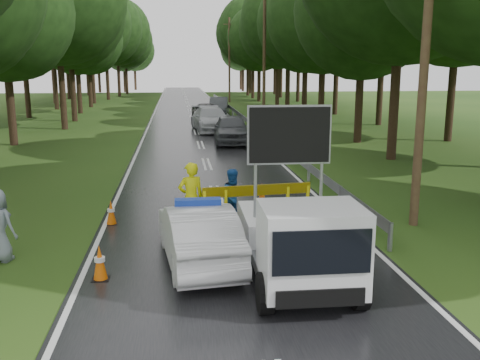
{
  "coord_description": "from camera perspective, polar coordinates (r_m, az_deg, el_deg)",
  "views": [
    {
      "loc": [
        -1.3,
        -11.66,
        4.35
      ],
      "look_at": [
        0.38,
        2.47,
        1.3
      ],
      "focal_mm": 40.0,
      "sensor_mm": 36.0,
      "label": 1
    }
  ],
  "objects": [
    {
      "name": "ground",
      "position": [
        12.51,
        -0.39,
        -8.24
      ],
      "size": [
        160.0,
        160.0,
        0.0
      ],
      "primitive_type": "plane",
      "color": "#204213",
      "rests_on": "ground"
    },
    {
      "name": "road",
      "position": [
        41.91,
        -4.99,
        6.09
      ],
      "size": [
        7.0,
        140.0,
        0.02
      ],
      "primitive_type": "cube",
      "color": "black",
      "rests_on": "ground"
    },
    {
      "name": "guardrail",
      "position": [
        41.8,
        0.13,
        6.87
      ],
      "size": [
        0.12,
        60.06,
        0.7
      ],
      "color": "gray",
      "rests_on": "ground"
    },
    {
      "name": "utility_pole_near",
      "position": [
        15.15,
        19.25,
        14.15
      ],
      "size": [
        1.4,
        0.24,
        10.0
      ],
      "color": "#442D1F",
      "rests_on": "ground"
    },
    {
      "name": "utility_pole_mid",
      "position": [
        40.2,
        2.6,
        13.09
      ],
      "size": [
        1.4,
        0.24,
        10.0
      ],
      "color": "#442D1F",
      "rests_on": "ground"
    },
    {
      "name": "utility_pole_far",
      "position": [
        65.99,
        -1.15,
        12.7
      ],
      "size": [
        1.4,
        0.24,
        10.0
      ],
      "color": "#442D1F",
      "rests_on": "ground"
    },
    {
      "name": "police_sedan",
      "position": [
        11.96,
        -4.46,
        -5.82
      ],
      "size": [
        1.89,
        4.23,
        1.48
      ],
      "rotation": [
        0.0,
        0.0,
        3.26
      ],
      "color": "white",
      "rests_on": "ground"
    },
    {
      "name": "work_truck",
      "position": [
        10.81,
        6.27,
        -6.32
      ],
      "size": [
        2.02,
        4.42,
        3.5
      ],
      "rotation": [
        0.0,
        0.0,
        -0.01
      ],
      "color": "gray",
      "rests_on": "ground"
    },
    {
      "name": "barrier",
      "position": [
        14.33,
        1.85,
        -1.71
      ],
      "size": [
        2.97,
        0.4,
        1.23
      ],
      "rotation": [
        0.0,
        0.0,
        0.11
      ],
      "color": "#FFF40D",
      "rests_on": "ground"
    },
    {
      "name": "officer",
      "position": [
        14.08,
        -5.25,
        -1.92
      ],
      "size": [
        0.79,
        0.63,
        1.9
      ],
      "primitive_type": "imported",
      "rotation": [
        0.0,
        0.0,
        3.43
      ],
      "color": "#DFE50C",
      "rests_on": "ground"
    },
    {
      "name": "civilian",
      "position": [
        14.7,
        -0.65,
        -1.89
      ],
      "size": [
        0.95,
        0.86,
        1.6
      ],
      "primitive_type": "imported",
      "rotation": [
        0.0,
        0.0,
        0.4
      ],
      "color": "#184C9D",
      "rests_on": "ground"
    },
    {
      "name": "queue_car_first",
      "position": [
        30.57,
        -0.92,
        5.46
      ],
      "size": [
        2.17,
        4.91,
        1.64
      ],
      "primitive_type": "imported",
      "rotation": [
        0.0,
        0.0,
        -0.05
      ],
      "color": "#44474C",
      "rests_on": "ground"
    },
    {
      "name": "queue_car_second",
      "position": [
        36.46,
        -3.11,
        6.49
      ],
      "size": [
        2.83,
        5.77,
        1.61
      ],
      "primitive_type": "imported",
      "rotation": [
        0.0,
        0.0,
        0.1
      ],
      "color": "#B0B2B9",
      "rests_on": "ground"
    },
    {
      "name": "queue_car_third",
      "position": [
        43.76,
        -3.6,
        7.25
      ],
      "size": [
        2.28,
        4.89,
        1.35
      ],
      "primitive_type": "imported",
      "rotation": [
        0.0,
        0.0,
        0.01
      ],
      "color": "black",
      "rests_on": "ground"
    },
    {
      "name": "queue_car_fourth",
      "position": [
        49.82,
        -2.29,
        7.95
      ],
      "size": [
        2.17,
        4.81,
        1.53
      ],
      "primitive_type": "imported",
      "rotation": [
        0.0,
        0.0,
        -0.12
      ],
      "color": "#45494D",
      "rests_on": "ground"
    },
    {
      "name": "cone_near_left",
      "position": [
        11.5,
        -14.73,
        -8.57
      ],
      "size": [
        0.36,
        0.36,
        0.76
      ],
      "color": "black",
      "rests_on": "ground"
    },
    {
      "name": "cone_center",
      "position": [
        12.33,
        -4.31,
        -6.73
      ],
      "size": [
        0.37,
        0.37,
        0.78
      ],
      "color": "black",
      "rests_on": "ground"
    },
    {
      "name": "cone_far",
      "position": [
        17.36,
        2.37,
        -1.38
      ],
      "size": [
        0.3,
        0.3,
        0.64
      ],
      "color": "black",
      "rests_on": "ground"
    },
    {
      "name": "cone_left_mid",
      "position": [
        15.31,
        -13.58,
        -3.43
      ],
      "size": [
        0.33,
        0.33,
        0.7
      ],
      "color": "black",
      "rests_on": "ground"
    },
    {
      "name": "cone_right",
      "position": [
        15.61,
        7.27,
        -2.95
      ],
      "size": [
        0.32,
        0.32,
        0.67
      ],
      "color": "black",
      "rests_on": "ground"
    }
  ]
}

